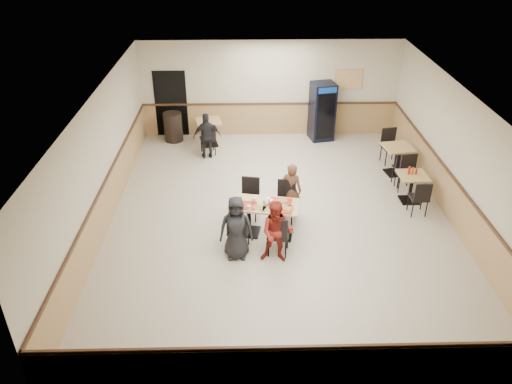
{
  "coord_description": "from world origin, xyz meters",
  "views": [
    {
      "loc": [
        -0.8,
        -9.95,
        6.46
      ],
      "look_at": [
        -0.57,
        -0.5,
        0.99
      ],
      "focal_mm": 35.0,
      "sensor_mm": 36.0,
      "label": 1
    }
  ],
  "objects_px": {
    "diner_woman_left": "(236,228)",
    "side_table_near": "(412,184)",
    "main_table": "(265,214)",
    "pepsi_cooler": "(322,111)",
    "back_table": "(209,129)",
    "diner_woman_right": "(277,232)",
    "trash_bin": "(173,127)",
    "lone_diner": "(207,136)",
    "side_table_far": "(397,156)",
    "diner_man_opposite": "(291,190)"
  },
  "relations": [
    {
      "from": "back_table",
      "to": "main_table",
      "type": "bearing_deg",
      "value": -72.65
    },
    {
      "from": "diner_woman_left",
      "to": "side_table_near",
      "type": "distance_m",
      "value": 4.82
    },
    {
      "from": "lone_diner",
      "to": "trash_bin",
      "type": "bearing_deg",
      "value": -58.05
    },
    {
      "from": "pepsi_cooler",
      "to": "lone_diner",
      "type": "bearing_deg",
      "value": -171.62
    },
    {
      "from": "side_table_near",
      "to": "side_table_far",
      "type": "bearing_deg",
      "value": 89.01
    },
    {
      "from": "diner_woman_right",
      "to": "trash_bin",
      "type": "distance_m",
      "value": 6.82
    },
    {
      "from": "side_table_near",
      "to": "back_table",
      "type": "bearing_deg",
      "value": 145.96
    },
    {
      "from": "main_table",
      "to": "pepsi_cooler",
      "type": "relative_size",
      "value": 0.88
    },
    {
      "from": "diner_man_opposite",
      "to": "lone_diner",
      "type": "height_order",
      "value": "lone_diner"
    },
    {
      "from": "trash_bin",
      "to": "side_table_near",
      "type": "bearing_deg",
      "value": -31.36
    },
    {
      "from": "main_table",
      "to": "side_table_near",
      "type": "height_order",
      "value": "main_table"
    },
    {
      "from": "lone_diner",
      "to": "back_table",
      "type": "bearing_deg",
      "value": -100.43
    },
    {
      "from": "diner_woman_left",
      "to": "side_table_near",
      "type": "xyz_separation_m",
      "value": [
        4.3,
        2.17,
        -0.22
      ]
    },
    {
      "from": "diner_woman_left",
      "to": "pepsi_cooler",
      "type": "height_order",
      "value": "pepsi_cooler"
    },
    {
      "from": "side_table_near",
      "to": "main_table",
      "type": "bearing_deg",
      "value": -159.45
    },
    {
      "from": "lone_diner",
      "to": "back_table",
      "type": "height_order",
      "value": "lone_diner"
    },
    {
      "from": "diner_woman_left",
      "to": "back_table",
      "type": "height_order",
      "value": "diner_woman_left"
    },
    {
      "from": "lone_diner",
      "to": "diner_man_opposite",
      "type": "bearing_deg",
      "value": 113.64
    },
    {
      "from": "diner_woman_right",
      "to": "back_table",
      "type": "bearing_deg",
      "value": 115.22
    },
    {
      "from": "diner_woman_right",
      "to": "back_table",
      "type": "height_order",
      "value": "diner_woman_right"
    },
    {
      "from": "diner_woman_left",
      "to": "diner_woman_right",
      "type": "distance_m",
      "value": 0.84
    },
    {
      "from": "main_table",
      "to": "lone_diner",
      "type": "distance_m",
      "value": 4.27
    },
    {
      "from": "diner_woman_left",
      "to": "back_table",
      "type": "xyz_separation_m",
      "value": [
        -0.89,
        5.68,
        -0.18
      ]
    },
    {
      "from": "diner_woman_right",
      "to": "side_table_near",
      "type": "distance_m",
      "value": 4.18
    },
    {
      "from": "diner_woman_right",
      "to": "diner_man_opposite",
      "type": "xyz_separation_m",
      "value": [
        0.44,
        1.74,
        -0.02
      ]
    },
    {
      "from": "main_table",
      "to": "back_table",
      "type": "relative_size",
      "value": 1.81
    },
    {
      "from": "lone_diner",
      "to": "trash_bin",
      "type": "xyz_separation_m",
      "value": [
        -1.14,
        1.25,
        -0.23
      ]
    },
    {
      "from": "side_table_far",
      "to": "pepsi_cooler",
      "type": "xyz_separation_m",
      "value": [
        -1.73,
        2.42,
        0.36
      ]
    },
    {
      "from": "back_table",
      "to": "pepsi_cooler",
      "type": "distance_m",
      "value": 3.53
    },
    {
      "from": "back_table",
      "to": "lone_diner",
      "type": "bearing_deg",
      "value": -90.0
    },
    {
      "from": "diner_woman_left",
      "to": "side_table_near",
      "type": "relative_size",
      "value": 1.94
    },
    {
      "from": "main_table",
      "to": "pepsi_cooler",
      "type": "bearing_deg",
      "value": 80.25
    },
    {
      "from": "side_table_near",
      "to": "diner_woman_left",
      "type": "bearing_deg",
      "value": -153.24
    },
    {
      "from": "diner_woman_left",
      "to": "side_table_near",
      "type": "height_order",
      "value": "diner_woman_left"
    },
    {
      "from": "diner_woman_right",
      "to": "side_table_far",
      "type": "relative_size",
      "value": 1.6
    },
    {
      "from": "side_table_near",
      "to": "trash_bin",
      "type": "distance_m",
      "value": 7.41
    },
    {
      "from": "diner_man_opposite",
      "to": "diner_woman_right",
      "type": "bearing_deg",
      "value": 94.46
    },
    {
      "from": "main_table",
      "to": "diner_woman_right",
      "type": "distance_m",
      "value": 0.98
    },
    {
      "from": "main_table",
      "to": "diner_woman_right",
      "type": "xyz_separation_m",
      "value": [
        0.2,
        -0.95,
        0.17
      ]
    },
    {
      "from": "trash_bin",
      "to": "diner_woman_right",
      "type": "bearing_deg",
      "value": -65.18
    },
    {
      "from": "side_table_far",
      "to": "diner_woman_left",
      "type": "bearing_deg",
      "value": -139.88
    },
    {
      "from": "diner_man_opposite",
      "to": "lone_diner",
      "type": "bearing_deg",
      "value": -37.41
    },
    {
      "from": "main_table",
      "to": "diner_woman_left",
      "type": "bearing_deg",
      "value": -117.9
    },
    {
      "from": "diner_man_opposite",
      "to": "lone_diner",
      "type": "xyz_separation_m",
      "value": [
        -2.16,
        3.19,
        0.0
      ]
    },
    {
      "from": "diner_woman_right",
      "to": "side_table_near",
      "type": "relative_size",
      "value": 1.9
    },
    {
      "from": "lone_diner",
      "to": "pepsi_cooler",
      "type": "relative_size",
      "value": 0.75
    },
    {
      "from": "diner_woman_right",
      "to": "trash_bin",
      "type": "xyz_separation_m",
      "value": [
        -2.86,
        6.18,
        -0.24
      ]
    },
    {
      "from": "main_table",
      "to": "side_table_far",
      "type": "distance_m",
      "value": 4.66
    },
    {
      "from": "diner_man_opposite",
      "to": "back_table",
      "type": "xyz_separation_m",
      "value": [
        -2.16,
        4.09,
        -0.15
      ]
    },
    {
      "from": "back_table",
      "to": "diner_woman_left",
      "type": "bearing_deg",
      "value": -81.07
    }
  ]
}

